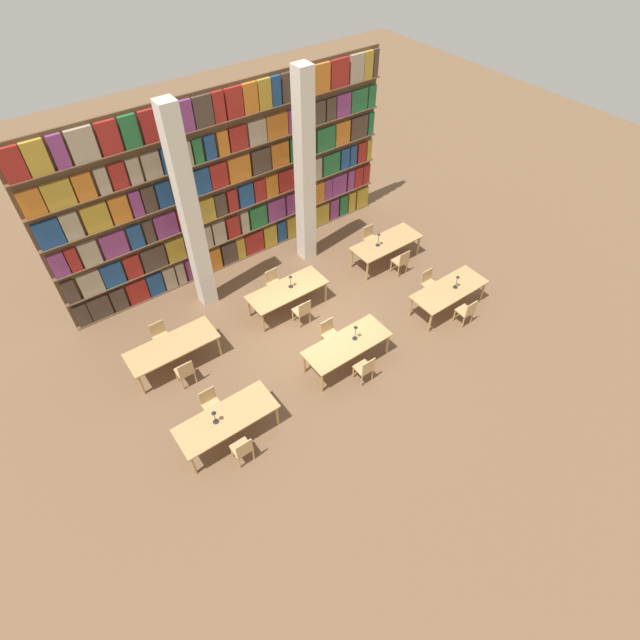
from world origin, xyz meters
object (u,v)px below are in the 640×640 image
object	(u,v)px
reading_table_0	(227,419)
chair_11	(370,238)
chair_0	(243,449)
chair_8	(302,311)
chair_4	(467,311)
pillar_left	(190,216)
reading_table_5	(386,244)
chair_9	(274,282)
desk_lamp_4	(379,237)
reading_table_4	(287,291)
desk_lamp_1	(356,330)
chair_1	(211,403)
chair_2	(365,368)
chair_6	(185,371)
pillar_center	(305,174)
reading_table_3	(172,347)
desk_lamp_3	(290,279)
chair_5	(429,283)
reading_table_2	(449,291)
chair_10	(401,261)
chair_3	(329,333)
reading_table_1	(347,345)
desk_lamp_2	(457,279)
desk_lamp_0	(214,415)
chair_7	(161,336)

from	to	relation	value
reading_table_0	chair_11	xyz separation A→B (m)	(7.28, 3.52, -0.21)
chair_0	chair_8	bearing A→B (deg)	38.01
reading_table_0	chair_4	size ratio (longest dim) A/B	2.65
pillar_left	reading_table_5	size ratio (longest dim) A/B	2.55
chair_9	desk_lamp_4	bearing A→B (deg)	167.80
reading_table_4	chair_9	distance (m)	0.78
desk_lamp_1	chair_8	world-z (taller)	desk_lamp_1
chair_1	reading_table_0	bearing A→B (deg)	93.27
chair_2	chair_8	size ratio (longest dim) A/B	1.00
pillar_left	desk_lamp_1	world-z (taller)	pillar_left
reading_table_0	reading_table_4	bearing A→B (deg)	38.37
chair_1	chair_6	size ratio (longest dim) A/B	1.00
pillar_center	reading_table_3	size ratio (longest dim) A/B	2.55
desk_lamp_3	chair_5	bearing A→B (deg)	-29.37
reading_table_2	chair_10	world-z (taller)	chair_10
reading_table_2	chair_4	size ratio (longest dim) A/B	2.65
chair_2	chair_3	bearing A→B (deg)	90.00
pillar_center	chair_2	distance (m)	5.98
chair_2	desk_lamp_4	distance (m)	4.81
reading_table_0	chair_9	xyz separation A→B (m)	(3.52, 3.53, -0.21)
reading_table_2	chair_3	bearing A→B (deg)	166.72
chair_0	pillar_center	bearing A→B (deg)	43.97
chair_4	chair_8	distance (m)	4.65
reading_table_1	reading_table_3	size ratio (longest dim) A/B	1.00
reading_table_2	reading_table_4	distance (m)	4.68
chair_4	chair_8	size ratio (longest dim) A/B	1.00
pillar_center	reading_table_3	world-z (taller)	pillar_center
chair_5	desk_lamp_4	distance (m)	2.12
desk_lamp_2	chair_8	size ratio (longest dim) A/B	0.50
desk_lamp_0	reading_table_3	world-z (taller)	desk_lamp_0
chair_2	reading_table_3	xyz separation A→B (m)	(-3.68, 3.37, 0.21)
chair_1	chair_2	xyz separation A→B (m)	(3.66, -1.36, 0.00)
reading_table_1	chair_4	xyz separation A→B (m)	(3.64, -0.87, -0.21)
chair_1	reading_table_2	bearing A→B (deg)	174.33
chair_9	chair_2	bearing A→B (deg)	91.38
reading_table_1	chair_5	bearing A→B (deg)	9.93
chair_3	chair_4	bearing A→B (deg)	156.00
chair_5	chair_7	xyz separation A→B (m)	(-7.37, 2.73, 0.00)
reading_table_2	desk_lamp_4	size ratio (longest dim) A/B	4.93
reading_table_4	chair_0	bearing A→B (deg)	-135.18
reading_table_0	desk_lamp_0	distance (m)	0.42
desk_lamp_1	chair_5	world-z (taller)	desk_lamp_1
reading_table_5	desk_lamp_1	bearing A→B (deg)	-142.61
reading_table_2	chair_10	xyz separation A→B (m)	(-0.01, 1.99, -0.21)
chair_5	desk_lamp_3	distance (m)	4.17
chair_8	chair_10	distance (m)	3.77
pillar_left	pillar_center	xyz separation A→B (m)	(3.65, 0.00, 0.00)
desk_lamp_2	reading_table_3	xyz separation A→B (m)	(-7.53, 2.78, -0.37)
chair_3	chair_4	xyz separation A→B (m)	(3.64, -1.62, 0.00)
chair_5	desk_lamp_2	size ratio (longest dim) A/B	1.99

